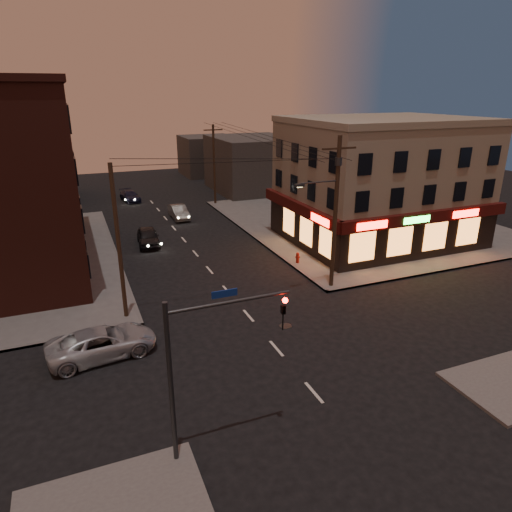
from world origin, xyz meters
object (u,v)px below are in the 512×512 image
suv_cross (102,343)px  fire_hydrant (298,257)px  sedan_near (148,237)px  sedan_far (130,196)px  sedan_mid (179,212)px

suv_cross → fire_hydrant: (15.06, 7.76, -0.13)m
suv_cross → sedan_near: 17.76m
suv_cross → sedan_far: suv_cross is taller
sedan_far → fire_hydrant: 28.48m
suv_cross → sedan_mid: suv_cross is taller
sedan_mid → suv_cross: bearing=-111.8°
suv_cross → sedan_near: size_ratio=1.22×
suv_cross → sedan_near: (5.22, 16.97, 0.00)m
sedan_mid → sedan_far: (-3.61, 10.22, -0.08)m
sedan_far → sedan_near: bearing=-100.8°
sedan_far → fire_hydrant: (8.94, -27.04, -0.01)m
sedan_far → sedan_mid: bearing=-78.4°
suv_cross → sedan_near: sedan_near is taller
sedan_far → fire_hydrant: size_ratio=5.06×
suv_cross → fire_hydrant: bearing=-69.9°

